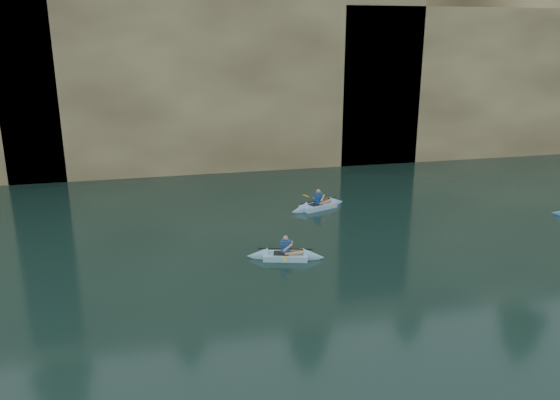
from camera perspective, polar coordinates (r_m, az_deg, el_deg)
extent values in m
cube|color=tan|center=(39.82, -10.42, 13.96)|extent=(70.00, 16.00, 12.00)
cube|color=tan|center=(32.67, -5.95, 13.09)|extent=(24.00, 2.40, 11.40)
cube|color=tan|center=(40.61, 23.91, 11.36)|extent=(26.00, 2.40, 9.84)
cube|color=black|center=(32.26, -16.21, 5.13)|extent=(3.50, 1.00, 3.20)
cube|color=black|center=(34.44, 7.79, 7.43)|extent=(5.00, 1.00, 4.50)
cube|color=#8FCFF0|center=(19.70, 0.58, -5.85)|extent=(2.28, 1.27, 0.25)
cone|color=#8FCFF0|center=(19.69, 3.56, -5.88)|extent=(0.92, 0.86, 0.67)
cone|color=#8FCFF0|center=(19.76, -2.39, -5.79)|extent=(0.92, 0.86, 0.67)
cube|color=black|center=(19.67, 0.14, -5.59)|extent=(0.64, 0.56, 0.04)
cube|color=#1A4192|center=(19.57, 0.58, -4.89)|extent=(0.35, 0.27, 0.45)
sphere|color=tan|center=(19.45, 0.59, -4.01)|extent=(0.19, 0.19, 0.19)
cylinder|color=black|center=(19.60, 0.58, -5.14)|extent=(1.91, 0.59, 0.04)
cube|color=gold|center=(20.43, 0.67, -4.21)|extent=(0.19, 0.43, 0.02)
cube|color=gold|center=(18.78, 0.49, -6.14)|extent=(0.19, 0.43, 0.02)
cube|color=#98C8FF|center=(25.45, 4.00, -0.62)|extent=(2.45, 1.51, 0.26)
cone|color=#98C8FF|center=(26.13, 5.90, -0.22)|extent=(1.02, 0.95, 0.70)
cone|color=#98C8FF|center=(24.81, 2.00, -1.05)|extent=(1.02, 0.95, 0.70)
cube|color=black|center=(25.33, 3.74, -0.47)|extent=(0.67, 0.60, 0.04)
cube|color=navy|center=(25.35, 4.01, 0.17)|extent=(0.37, 0.31, 0.47)
sphere|color=tan|center=(25.25, 4.03, 0.91)|extent=(0.20, 0.20, 0.20)
cylinder|color=black|center=(25.37, 4.01, -0.04)|extent=(1.95, 0.77, 0.04)
cube|color=gold|center=(26.08, 2.74, 0.44)|extent=(0.22, 0.42, 0.02)
cube|color=gold|center=(24.68, 5.35, -0.56)|extent=(0.22, 0.42, 0.02)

